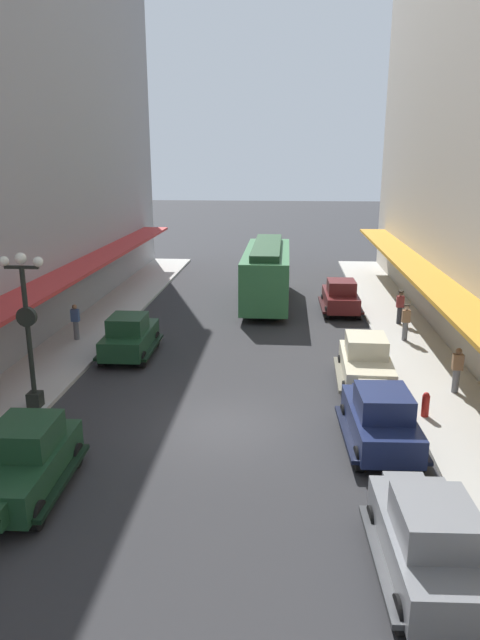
# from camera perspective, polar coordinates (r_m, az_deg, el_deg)

# --- Properties ---
(ground_plane) EXTENTS (200.00, 200.00, 0.00)m
(ground_plane) POSITION_cam_1_polar(r_m,az_deg,el_deg) (18.45, -1.53, -10.45)
(ground_plane) COLOR #2D2D30
(sidewalk_right) EXTENTS (3.00, 60.00, 0.15)m
(sidewalk_right) POSITION_cam_1_polar(r_m,az_deg,el_deg) (19.19, 21.74, -10.32)
(sidewalk_right) COLOR #B7B5AD
(sidewalk_right) RESTS_ON ground
(parked_car_0) EXTENTS (2.30, 4.32, 1.84)m
(parked_car_0) POSITION_cam_1_polar(r_m,az_deg,el_deg) (17.33, 13.69, -9.28)
(parked_car_0) COLOR #19234C
(parked_car_0) RESTS_ON ground
(parked_car_1) EXTENTS (2.20, 4.28, 1.84)m
(parked_car_1) POSITION_cam_1_polar(r_m,az_deg,el_deg) (31.75, 9.88, 2.36)
(parked_car_1) COLOR #591919
(parked_car_1) RESTS_ON ground
(parked_car_2) EXTENTS (2.29, 4.31, 1.84)m
(parked_car_2) POSITION_cam_1_polar(r_m,az_deg,el_deg) (12.65, 18.21, -19.80)
(parked_car_2) COLOR slate
(parked_car_2) RESTS_ON ground
(parked_car_3) EXTENTS (2.25, 4.30, 1.84)m
(parked_car_3) POSITION_cam_1_polar(r_m,az_deg,el_deg) (15.63, -20.49, -12.75)
(parked_car_3) COLOR #193D23
(parked_car_3) RESTS_ON ground
(parked_car_4) EXTENTS (2.20, 4.28, 1.84)m
(parked_car_4) POSITION_cam_1_polar(r_m,az_deg,el_deg) (24.77, -10.82, -1.47)
(parked_car_4) COLOR #193D23
(parked_car_4) RESTS_ON ground
(parked_car_5) EXTENTS (2.23, 4.29, 1.84)m
(parked_car_5) POSITION_cam_1_polar(r_m,az_deg,el_deg) (21.73, 12.31, -4.00)
(parked_car_5) COLOR beige
(parked_car_5) RESTS_ON ground
(streetcar) EXTENTS (2.57, 9.61, 3.46)m
(streetcar) POSITION_cam_1_polar(r_m,az_deg,el_deg) (33.20, 2.67, 4.85)
(streetcar) COLOR #33723F
(streetcar) RESTS_ON ground
(lamp_post_with_clock) EXTENTS (1.42, 0.44, 5.16)m
(lamp_post_with_clock) POSITION_cam_1_polar(r_m,az_deg,el_deg) (19.70, -20.22, -0.44)
(lamp_post_with_clock) COLOR black
(lamp_post_with_clock) RESTS_ON sidewalk_left
(fire_hydrant) EXTENTS (0.24, 0.24, 0.82)m
(fire_hydrant) POSITION_cam_1_polar(r_m,az_deg,el_deg) (19.53, 17.83, -7.91)
(fire_hydrant) COLOR #B21E19
(fire_hydrant) RESTS_ON sidewalk_right
(pedestrian_1) EXTENTS (0.36, 0.28, 1.67)m
(pedestrian_1) POSITION_cam_1_polar(r_m,az_deg,el_deg) (27.07, 16.02, -0.18)
(pedestrian_1) COLOR slate
(pedestrian_1) RESTS_ON sidewalk_right
(pedestrian_3) EXTENTS (0.36, 0.28, 1.67)m
(pedestrian_3) POSITION_cam_1_polar(r_m,az_deg,el_deg) (29.74, 15.49, 1.25)
(pedestrian_3) COLOR #2D2D33
(pedestrian_3) RESTS_ON sidewalk_right
(pedestrian_4) EXTENTS (0.36, 0.24, 1.64)m
(pedestrian_4) POSITION_cam_1_polar(r_m,az_deg,el_deg) (21.65, 20.60, -4.62)
(pedestrian_4) COLOR slate
(pedestrian_4) RESTS_ON sidewalk_right
(pedestrian_5) EXTENTS (0.36, 0.24, 1.64)m
(pedestrian_5) POSITION_cam_1_polar(r_m,az_deg,el_deg) (27.21, -15.90, -0.15)
(pedestrian_5) COLOR slate
(pedestrian_5) RESTS_ON sidewalk_left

